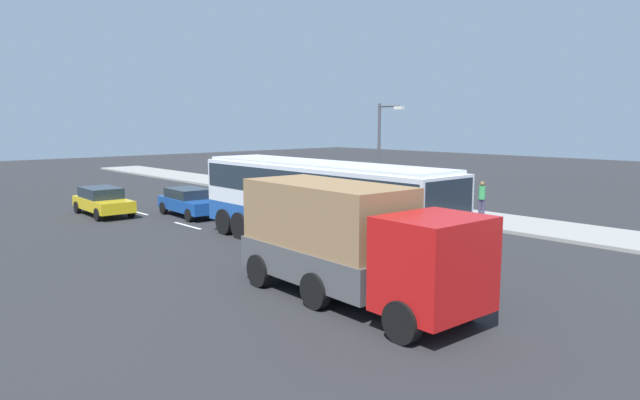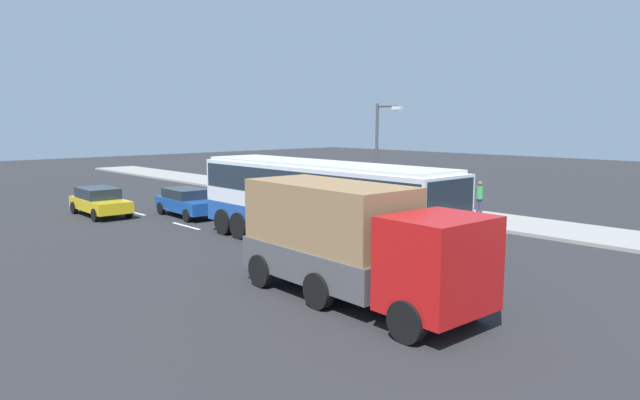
# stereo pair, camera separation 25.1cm
# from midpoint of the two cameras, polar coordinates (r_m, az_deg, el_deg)

# --- Properties ---
(ground_plane) EXTENTS (120.00, 120.00, 0.00)m
(ground_plane) POSITION_cam_midpoint_polar(r_m,az_deg,el_deg) (23.64, -1.11, -3.80)
(ground_plane) COLOR #28282B
(sidewalk_curb) EXTENTS (80.00, 4.00, 0.15)m
(sidewalk_curb) POSITION_cam_midpoint_polar(r_m,az_deg,el_deg) (30.19, 11.80, -1.26)
(sidewalk_curb) COLOR gray
(sidewalk_curb) RESTS_ON ground_plane
(lane_centreline) EXTENTS (24.33, 0.16, 0.01)m
(lane_centreline) POSITION_cam_midpoint_polar(r_m,az_deg,el_deg) (27.05, -13.02, -2.50)
(lane_centreline) COLOR white
(lane_centreline) RESTS_ON ground_plane
(coach_bus) EXTENTS (11.86, 2.89, 3.29)m
(coach_bus) POSITION_cam_midpoint_polar(r_m,az_deg,el_deg) (21.29, 0.20, 0.50)
(coach_bus) COLOR #1E4C9E
(coach_bus) RESTS_ON ground_plane
(cargo_truck) EXTENTS (7.47, 2.84, 3.11)m
(cargo_truck) POSITION_cam_midpoint_polar(r_m,az_deg,el_deg) (15.11, 3.46, -4.00)
(cargo_truck) COLOR red
(cargo_truck) RESTS_ON ground_plane
(car_yellow_taxi) EXTENTS (4.48, 1.99, 1.42)m
(car_yellow_taxi) POSITION_cam_midpoint_polar(r_m,az_deg,el_deg) (31.18, -20.83, -0.05)
(car_yellow_taxi) COLOR gold
(car_yellow_taxi) RESTS_ON ground_plane
(car_blue_saloon) EXTENTS (4.34, 2.03, 1.40)m
(car_blue_saloon) POSITION_cam_midpoint_polar(r_m,az_deg,el_deg) (29.60, -12.73, -0.14)
(car_blue_saloon) COLOR #194799
(car_blue_saloon) RESTS_ON ground_plane
(pedestrian_near_curb) EXTENTS (0.32, 0.32, 1.75)m
(pedestrian_near_curb) POSITION_cam_midpoint_polar(r_m,az_deg,el_deg) (28.94, 16.22, 0.37)
(pedestrian_near_curb) COLOR #38334C
(pedestrian_near_curb) RESTS_ON sidewalk_curb
(pedestrian_at_crossing) EXTENTS (0.32, 0.32, 1.55)m
(pedestrian_at_crossing) POSITION_cam_midpoint_polar(r_m,az_deg,el_deg) (30.90, 9.28, 0.81)
(pedestrian_at_crossing) COLOR brown
(pedestrian_at_crossing) RESTS_ON sidewalk_curb
(street_lamp) EXTENTS (1.65, 0.24, 5.58)m
(street_lamp) POSITION_cam_midpoint_polar(r_m,az_deg,el_deg) (29.97, 6.47, 5.21)
(street_lamp) COLOR #47474C
(street_lamp) RESTS_ON sidewalk_curb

